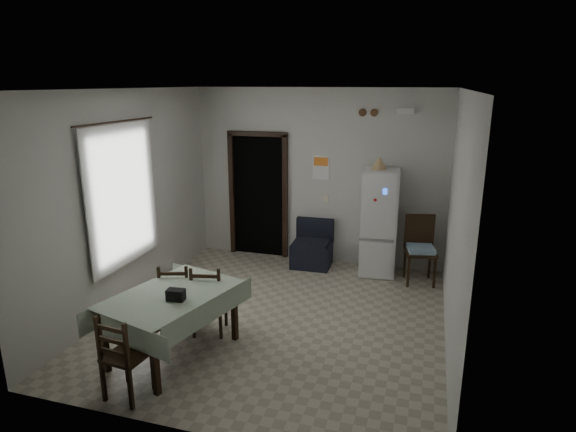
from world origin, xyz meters
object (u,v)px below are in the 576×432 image
(navy_seat, at_px, (312,244))
(corner_chair, at_px, (421,251))
(dining_chair_near_head, at_px, (126,355))
(fridge, at_px, (379,223))
(dining_table, at_px, (173,324))
(dining_chair_far_left, at_px, (177,295))
(dining_chair_far_right, at_px, (209,298))

(navy_seat, relative_size, corner_chair, 0.74)
(corner_chair, bearing_deg, dining_chair_near_head, -137.35)
(fridge, relative_size, dining_table, 1.17)
(fridge, distance_m, dining_chair_far_left, 3.36)
(navy_seat, height_order, corner_chair, corner_chair)
(corner_chair, bearing_deg, dining_chair_far_right, -148.20)
(navy_seat, bearing_deg, dining_chair_near_head, -104.74)
(corner_chair, bearing_deg, dining_table, -143.49)
(fridge, relative_size, navy_seat, 2.22)
(navy_seat, distance_m, corner_chair, 1.76)
(dining_chair_near_head, bearing_deg, dining_chair_far_left, -75.05)
(dining_chair_near_head, bearing_deg, fridge, -110.57)
(fridge, height_order, navy_seat, fridge)
(dining_table, distance_m, dining_chair_near_head, 0.79)
(dining_chair_near_head, bearing_deg, dining_table, -87.66)
(dining_table, height_order, dining_chair_far_left, dining_chair_far_left)
(dining_table, xyz_separation_m, dining_chair_far_right, (0.16, 0.59, 0.07))
(dining_table, xyz_separation_m, dining_chair_near_head, (-0.05, -0.79, 0.07))
(fridge, bearing_deg, dining_chair_near_head, -121.78)
(dining_table, relative_size, dining_chair_far_left, 1.62)
(fridge, xyz_separation_m, dining_chair_far_right, (-1.75, -2.50, -0.40))
(dining_table, bearing_deg, dining_chair_near_head, -78.64)
(fridge, xyz_separation_m, dining_chair_near_head, (-1.97, -3.88, -0.40))
(dining_chair_far_right, bearing_deg, dining_chair_near_head, 68.57)
(corner_chair, distance_m, dining_table, 3.87)
(dining_table, distance_m, dining_chair_far_left, 0.62)
(corner_chair, height_order, dining_chair_near_head, corner_chair)
(fridge, height_order, corner_chair, fridge)
(dining_chair_far_right, relative_size, dining_chair_near_head, 1.00)
(dining_table, height_order, dining_chair_far_right, dining_chair_far_right)
(dining_table, bearing_deg, corner_chair, 63.57)
(navy_seat, bearing_deg, dining_chair_far_right, -106.86)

